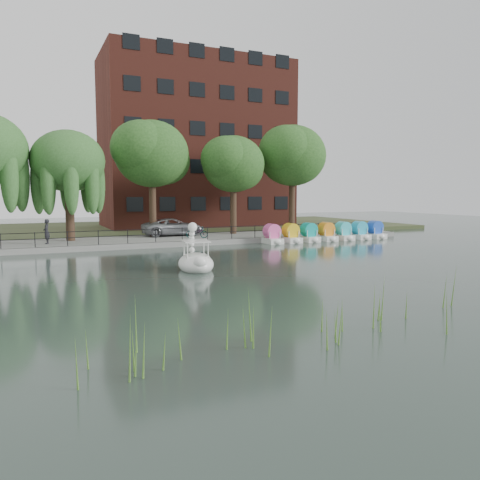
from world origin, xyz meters
TOP-DOWN VIEW (x-y plane):
  - ground_plane at (0.00, 0.00)m, footprint 120.00×120.00m
  - promenade at (0.00, 16.00)m, footprint 40.00×6.00m
  - kerb at (0.00, 13.05)m, footprint 40.00×0.25m
  - land_strip at (0.00, 30.00)m, footprint 60.00×22.00m
  - railing at (0.00, 13.25)m, footprint 32.00×0.05m
  - apartment_building at (7.00, 29.97)m, footprint 20.00×10.07m
  - willow_mid at (-7.50, 17.00)m, footprint 5.32×5.32m
  - broadleaf_center at (-1.00, 18.00)m, footprint 6.00×6.00m
  - broadleaf_right at (6.00, 17.50)m, footprint 5.40×5.40m
  - broadleaf_far at (12.50, 18.50)m, footprint 6.30×6.30m
  - minivan at (0.67, 17.77)m, footprint 2.81×5.96m
  - bicycle at (1.74, 14.98)m, footprint 1.31×1.81m
  - pedestrian at (-9.22, 15.28)m, footprint 0.59×0.78m
  - swan_boat at (-2.58, 2.76)m, footprint 2.21×3.07m
  - pedal_boat_row at (12.10, 12.20)m, footprint 11.35×1.70m
  - reed_bank at (2.00, -9.50)m, footprint 24.00×2.40m

SIDE VIEW (x-z plane):
  - ground_plane at x=0.00m, z-range 0.00..0.00m
  - land_strip at x=0.00m, z-range 0.00..0.36m
  - promenade at x=0.00m, z-range 0.00..0.40m
  - kerb at x=0.00m, z-range 0.00..0.40m
  - swan_boat at x=-2.58m, z-range -0.67..1.72m
  - reed_bank at x=2.00m, z-range 0.00..1.20m
  - pedal_boat_row at x=12.10m, z-range -0.09..1.31m
  - bicycle at x=1.74m, z-range 0.40..1.40m
  - railing at x=0.00m, z-range 0.65..1.65m
  - minivan at x=0.67m, z-range 0.40..2.05m
  - pedestrian at x=-9.22m, z-range 0.40..2.38m
  - willow_mid at x=-7.50m, z-range 2.17..10.32m
  - broadleaf_right at x=6.00m, z-range 2.22..10.55m
  - broadleaf_center at x=-1.00m, z-range 2.44..11.69m
  - broadleaf_far at x=12.50m, z-range 2.54..12.25m
  - apartment_building at x=7.00m, z-range 0.36..18.36m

